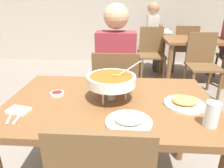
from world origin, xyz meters
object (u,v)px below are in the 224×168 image
curry_bowl (111,81)px  appetizer_plate (185,102)px  chair_bg_window (184,46)px  chair_bg_corner (152,50)px  patron_bg_left (154,33)px  sauce_dish (57,94)px  chair_bg_right (202,60)px  diner_main (116,66)px  rice_plate (129,120)px  chair_bg_left (154,45)px  chair_diner_main (116,89)px  dining_table_main (110,115)px  dining_table_far (194,46)px  drink_glass (211,116)px

curry_bowl → appetizer_plate: size_ratio=1.39×
chair_bg_window → appetizer_plate: bearing=-104.7°
chair_bg_corner → patron_bg_left: 0.50m
sauce_dish → chair_bg_right: 2.41m
diner_main → chair_bg_right: diner_main is taller
chair_bg_right → chair_bg_corner: same height
curry_bowl → rice_plate: (0.11, -0.27, -0.11)m
appetizer_plate → sauce_dish: (-0.81, 0.09, -0.01)m
diner_main → rice_plate: 1.01m
rice_plate → patron_bg_left: bearing=80.9°
sauce_dish → chair_bg_corner: size_ratio=0.10×
rice_plate → chair_bg_window: (1.10, 3.16, -0.25)m
diner_main → sauce_dish: bearing=-117.5°
diner_main → curry_bowl: diner_main is taller
curry_bowl → rice_plate: size_ratio=1.39×
curry_bowl → chair_bg_corner: size_ratio=0.37×
chair_bg_left → chair_bg_right: (0.57, -1.10, 0.00)m
chair_diner_main → sauce_dish: chair_diner_main is taller
rice_plate → chair_bg_right: 2.41m
appetizer_plate → curry_bowl: bearing=173.7°
chair_bg_corner → chair_bg_window: same height
dining_table_main → dining_table_far: (1.23, 2.38, -0.02)m
diner_main → appetizer_plate: bearing=-60.2°
chair_bg_corner → diner_main: bearing=-107.3°
appetizer_plate → chair_bg_window: chair_bg_window is taller
patron_bg_left → curry_bowl: bearing=-101.9°
sauce_dish → rice_plate: bearing=-33.8°
diner_main → chair_bg_corner: size_ratio=1.46×
diner_main → chair_bg_right: 1.67m
dining_table_main → curry_bowl: (0.01, 0.01, 0.24)m
chair_bg_right → dining_table_far: bearing=88.3°
curry_bowl → rice_plate: 0.31m
appetizer_plate → patron_bg_left: patron_bg_left is taller
appetizer_plate → rice_plate: bearing=-146.2°
dining_table_far → dining_table_main: bearing=-117.3°
diner_main → chair_bg_left: diner_main is taller
curry_bowl → chair_bg_window: curry_bowl is taller
dining_table_main → chair_bg_corner: (0.55, 2.50, -0.12)m
dining_table_far → chair_bg_left: size_ratio=1.11×
diner_main → chair_bg_left: (0.64, 2.23, -0.24)m
drink_glass → diner_main: bearing=117.5°
diner_main → appetizer_plate: (0.45, -0.78, 0.02)m
dining_table_main → chair_bg_right: 2.23m
curry_bowl → patron_bg_left: (0.62, 2.92, -0.12)m
dining_table_main → diner_main: diner_main is taller
diner_main → drink_glass: diner_main is taller
chair_diner_main → chair_bg_window: (1.22, 2.19, 0.00)m
dining_table_main → rice_plate: size_ratio=5.39×
dining_table_far → chair_bg_window: size_ratio=1.11×
appetizer_plate → dining_table_far: bearing=72.1°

